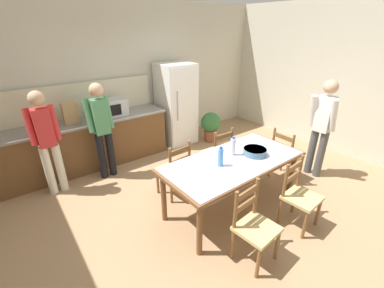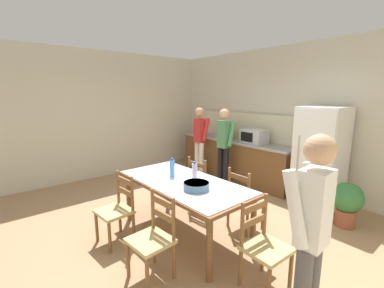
{
  "view_description": "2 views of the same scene",
  "coord_description": "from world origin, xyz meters",
  "px_view_note": "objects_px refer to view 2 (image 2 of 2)",
  "views": [
    {
      "loc": [
        -2.16,
        -2.33,
        2.42
      ],
      "look_at": [
        -0.3,
        0.15,
        0.99
      ],
      "focal_mm": 24.0,
      "sensor_mm": 36.0,
      "label": 1
    },
    {
      "loc": [
        2.72,
        -2.24,
        1.94
      ],
      "look_at": [
        -0.2,
        0.16,
        1.2
      ],
      "focal_mm": 24.0,
      "sensor_mm": 36.0,
      "label": 2
    }
  ],
  "objects_px": {
    "bottle_near_centre": "(172,168)",
    "refrigerator": "(320,157)",
    "chair_side_near_left": "(117,210)",
    "dining_table": "(183,187)",
    "microwave": "(254,136)",
    "serving_bowl": "(196,185)",
    "person_by_table": "(311,231)",
    "chair_head_end": "(264,246)",
    "person_at_counter": "(224,143)",
    "potted_plant": "(347,201)",
    "person_at_sink": "(200,138)",
    "paper_bag": "(229,131)",
    "chair_side_far_right": "(244,200)",
    "chair_side_far_left": "(202,184)",
    "chair_side_near_right": "(153,238)",
    "bottle_off_centre": "(195,172)"
  },
  "relations": [
    {
      "from": "chair_side_near_right",
      "to": "person_at_counter",
      "type": "bearing_deg",
      "value": 115.27
    },
    {
      "from": "serving_bowl",
      "to": "person_at_counter",
      "type": "xyz_separation_m",
      "value": [
        -1.44,
        2.0,
        0.08
      ]
    },
    {
      "from": "person_at_sink",
      "to": "person_by_table",
      "type": "relative_size",
      "value": 0.97
    },
    {
      "from": "microwave",
      "to": "chair_side_near_right",
      "type": "relative_size",
      "value": 0.55
    },
    {
      "from": "potted_plant",
      "to": "person_at_sink",
      "type": "bearing_deg",
      "value": -179.09
    },
    {
      "from": "chair_side_near_left",
      "to": "potted_plant",
      "type": "distance_m",
      "value": 3.29
    },
    {
      "from": "microwave",
      "to": "person_by_table",
      "type": "distance_m",
      "value": 3.67
    },
    {
      "from": "bottle_near_centre",
      "to": "chair_side_near_left",
      "type": "relative_size",
      "value": 0.3
    },
    {
      "from": "microwave",
      "to": "dining_table",
      "type": "bearing_deg",
      "value": -74.03
    },
    {
      "from": "chair_side_near_left",
      "to": "bottle_off_centre",
      "type": "bearing_deg",
      "value": 53.94
    },
    {
      "from": "bottle_off_centre",
      "to": "chair_side_far_right",
      "type": "xyz_separation_m",
      "value": [
        0.33,
        0.65,
        -0.47
      ]
    },
    {
      "from": "serving_bowl",
      "to": "chair_side_far_left",
      "type": "relative_size",
      "value": 0.35
    },
    {
      "from": "chair_side_near_right",
      "to": "chair_head_end",
      "type": "xyz_separation_m",
      "value": [
        0.82,
        0.78,
        0.0
      ]
    },
    {
      "from": "refrigerator",
      "to": "serving_bowl",
      "type": "distance_m",
      "value": 2.52
    },
    {
      "from": "bottle_near_centre",
      "to": "refrigerator",
      "type": "bearing_deg",
      "value": 68.58
    },
    {
      "from": "microwave",
      "to": "serving_bowl",
      "type": "relative_size",
      "value": 1.56
    },
    {
      "from": "chair_side_near_left",
      "to": "bottle_near_centre",
      "type": "bearing_deg",
      "value": 71.07
    },
    {
      "from": "chair_side_far_right",
      "to": "potted_plant",
      "type": "height_order",
      "value": "chair_side_far_right"
    },
    {
      "from": "bottle_off_centre",
      "to": "refrigerator",
      "type": "bearing_deg",
      "value": 75.19
    },
    {
      "from": "person_at_counter",
      "to": "potted_plant",
      "type": "bearing_deg",
      "value": -88.32
    },
    {
      "from": "chair_head_end",
      "to": "person_by_table",
      "type": "bearing_deg",
      "value": -111.3
    },
    {
      "from": "chair_side_near_right",
      "to": "person_at_sink",
      "type": "relative_size",
      "value": 0.56
    },
    {
      "from": "microwave",
      "to": "bottle_off_centre",
      "type": "xyz_separation_m",
      "value": [
        0.8,
        -2.33,
        -0.14
      ]
    },
    {
      "from": "paper_bag",
      "to": "bottle_near_centre",
      "type": "xyz_separation_m",
      "value": [
        1.17,
        -2.45,
        -0.17
      ]
    },
    {
      "from": "chair_side_far_left",
      "to": "chair_side_near_left",
      "type": "height_order",
      "value": "same"
    },
    {
      "from": "refrigerator",
      "to": "bottle_near_centre",
      "type": "height_order",
      "value": "refrigerator"
    },
    {
      "from": "paper_bag",
      "to": "person_at_sink",
      "type": "bearing_deg",
      "value": -134.43
    },
    {
      "from": "microwave",
      "to": "paper_bag",
      "type": "relative_size",
      "value": 1.39
    },
    {
      "from": "person_at_counter",
      "to": "paper_bag",
      "type": "bearing_deg",
      "value": 32.79
    },
    {
      "from": "bottle_off_centre",
      "to": "person_at_sink",
      "type": "bearing_deg",
      "value": 137.47
    },
    {
      "from": "chair_side_far_right",
      "to": "paper_bag",
      "type": "bearing_deg",
      "value": -40.63
    },
    {
      "from": "microwave",
      "to": "chair_side_near_left",
      "type": "xyz_separation_m",
      "value": [
        0.27,
        -3.22,
        -0.61
      ]
    },
    {
      "from": "refrigerator",
      "to": "potted_plant",
      "type": "bearing_deg",
      "value": -34.23
    },
    {
      "from": "paper_bag",
      "to": "dining_table",
      "type": "relative_size",
      "value": 0.18
    },
    {
      "from": "refrigerator",
      "to": "chair_side_near_right",
      "type": "xyz_separation_m",
      "value": [
        -0.25,
        -3.19,
        -0.42
      ]
    },
    {
      "from": "bottle_off_centre",
      "to": "person_by_table",
      "type": "bearing_deg",
      "value": -10.63
    },
    {
      "from": "bottle_off_centre",
      "to": "serving_bowl",
      "type": "height_order",
      "value": "bottle_off_centre"
    },
    {
      "from": "microwave",
      "to": "chair_side_near_right",
      "type": "height_order",
      "value": "microwave"
    },
    {
      "from": "chair_side_near_left",
      "to": "person_by_table",
      "type": "xyz_separation_m",
      "value": [
        2.27,
        0.57,
        0.5
      ]
    },
    {
      "from": "refrigerator",
      "to": "person_at_counter",
      "type": "relative_size",
      "value": 1.06
    },
    {
      "from": "microwave",
      "to": "person_by_table",
      "type": "height_order",
      "value": "person_by_table"
    },
    {
      "from": "paper_bag",
      "to": "chair_head_end",
      "type": "xyz_separation_m",
      "value": [
        2.7,
        -2.42,
        -0.64
      ]
    },
    {
      "from": "refrigerator",
      "to": "person_at_counter",
      "type": "distance_m",
      "value": 1.87
    },
    {
      "from": "dining_table",
      "to": "bottle_near_centre",
      "type": "relative_size",
      "value": 7.41
    },
    {
      "from": "bottle_near_centre",
      "to": "chair_side_far_left",
      "type": "bearing_deg",
      "value": 105.46
    },
    {
      "from": "paper_bag",
      "to": "person_by_table",
      "type": "bearing_deg",
      "value": -39.18
    },
    {
      "from": "dining_table",
      "to": "chair_head_end",
      "type": "xyz_separation_m",
      "value": [
        1.28,
        0.03,
        -0.26
      ]
    },
    {
      "from": "bottle_near_centre",
      "to": "chair_side_far_right",
      "type": "distance_m",
      "value": 1.13
    },
    {
      "from": "microwave",
      "to": "chair_head_end",
      "type": "xyz_separation_m",
      "value": [
        1.98,
        -2.42,
        -0.61
      ]
    },
    {
      "from": "chair_side_near_left",
      "to": "microwave",
      "type": "bearing_deg",
      "value": 89.44
    }
  ]
}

